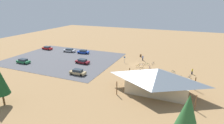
% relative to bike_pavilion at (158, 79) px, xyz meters
% --- Properties ---
extents(ground, '(160.00, 160.00, 0.00)m').
position_rel_bike_pavilion_xyz_m(ground, '(7.87, -15.97, -3.11)').
color(ground, '#937047').
rests_on(ground, ground).
extents(parking_lot_asphalt, '(35.62, 28.45, 0.05)m').
position_rel_bike_pavilion_xyz_m(parking_lot_asphalt, '(33.69, -12.32, -3.09)').
color(parking_lot_asphalt, '#4C4C51').
rests_on(parking_lot_asphalt, ground).
extents(bike_pavilion, '(15.48, 9.16, 5.42)m').
position_rel_bike_pavilion_xyz_m(bike_pavilion, '(0.00, 0.00, 0.00)').
color(bike_pavilion, '#C6B28E').
rests_on(bike_pavilion, ground).
extents(trash_bin, '(0.60, 0.60, 0.90)m').
position_rel_bike_pavilion_xyz_m(trash_bin, '(9.86, -24.89, -2.66)').
color(trash_bin, brown).
rests_on(trash_bin, ground).
extents(lot_sign, '(0.56, 0.08, 2.20)m').
position_rel_bike_pavilion_xyz_m(lot_sign, '(12.95, -16.28, -1.70)').
color(lot_sign, '#99999E').
rests_on(lot_sign, ground).
extents(pine_east, '(2.96, 2.96, 7.81)m').
position_rel_bike_pavilion_xyz_m(pine_east, '(25.73, 16.25, 1.89)').
color(pine_east, brown).
rests_on(pine_east, ground).
extents(pine_mideast, '(3.52, 3.52, 7.77)m').
position_rel_bike_pavilion_xyz_m(pine_mideast, '(-6.00, 14.39, 1.80)').
color(pine_mideast, brown).
rests_on(pine_mideast, ground).
extents(bicycle_purple_near_sign, '(0.93, 1.50, 0.88)m').
position_rel_bike_pavilion_xyz_m(bicycle_purple_near_sign, '(4.31, -13.84, -2.72)').
color(bicycle_purple_near_sign, black).
rests_on(bicycle_purple_near_sign, ground).
extents(bicycle_white_yard_right, '(0.76, 1.57, 0.83)m').
position_rel_bike_pavilion_xyz_m(bicycle_white_yard_right, '(-6.36, -10.63, -2.74)').
color(bicycle_white_yard_right, black).
rests_on(bicycle_white_yard_right, ground).
extents(bicycle_orange_by_bin, '(0.86, 1.54, 0.79)m').
position_rel_bike_pavilion_xyz_m(bicycle_orange_by_bin, '(-5.48, -8.19, -2.77)').
color(bicycle_orange_by_bin, black).
rests_on(bicycle_orange_by_bin, ground).
extents(bicycle_silver_lone_east, '(0.62, 1.57, 0.81)m').
position_rel_bike_pavilion_xyz_m(bicycle_silver_lone_east, '(4.25, -18.20, -2.76)').
color(bicycle_silver_lone_east, black).
rests_on(bicycle_silver_lone_east, ground).
extents(bicycle_green_edge_north, '(1.68, 0.50, 0.82)m').
position_rel_bike_pavilion_xyz_m(bicycle_green_edge_north, '(5.89, -16.79, -2.74)').
color(bicycle_green_edge_north, black).
rests_on(bicycle_green_edge_north, ground).
extents(bicycle_red_near_porch, '(0.63, 1.59, 0.77)m').
position_rel_bike_pavilion_xyz_m(bicycle_red_near_porch, '(-4.35, -9.75, -2.77)').
color(bicycle_red_near_porch, black).
rests_on(bicycle_red_near_porch, ground).
extents(bicycle_teal_yard_left, '(1.13, 1.36, 0.83)m').
position_rel_bike_pavilion_xyz_m(bicycle_teal_yard_left, '(-2.37, -12.84, -2.73)').
color(bicycle_teal_yard_left, black).
rests_on(bicycle_teal_yard_left, ground).
extents(bicycle_blue_yard_center, '(1.62, 0.61, 0.80)m').
position_rel_bike_pavilion_xyz_m(bicycle_blue_yard_center, '(7.30, -15.75, -2.76)').
color(bicycle_blue_yard_center, black).
rests_on(bicycle_blue_yard_center, ground).
extents(bicycle_black_front_row, '(1.09, 1.39, 0.77)m').
position_rel_bike_pavilion_xyz_m(bicycle_black_front_row, '(6.38, -12.64, -2.75)').
color(bicycle_black_front_row, black).
rests_on(bicycle_black_front_row, ground).
extents(bicycle_yellow_back_row, '(0.86, 1.57, 0.82)m').
position_rel_bike_pavilion_xyz_m(bicycle_yellow_back_row, '(7.96, -14.12, -2.74)').
color(bicycle_yellow_back_row, black).
rests_on(bicycle_yellow_back_row, ground).
extents(car_maroon_front_row, '(4.57, 2.11, 1.40)m').
position_rel_bike_pavilion_xyz_m(car_maroon_front_row, '(24.98, -10.57, -2.37)').
color(car_maroon_front_row, maroon).
rests_on(car_maroon_front_row, parking_lot_asphalt).
extents(car_blue_far_end, '(4.49, 2.42, 1.39)m').
position_rel_bike_pavilion_xyz_m(car_blue_far_end, '(30.88, -20.80, -2.38)').
color(car_blue_far_end, '#1E42B2').
rests_on(car_blue_far_end, parking_lot_asphalt).
extents(car_red_inner_stall, '(4.31, 2.03, 1.33)m').
position_rel_bike_pavilion_xyz_m(car_red_inner_stall, '(47.62, -20.33, -2.40)').
color(car_red_inner_stall, red).
rests_on(car_red_inner_stall, parking_lot_asphalt).
extents(car_silver_second_row, '(4.82, 2.37, 1.30)m').
position_rel_bike_pavilion_xyz_m(car_silver_second_row, '(37.06, -20.68, -2.41)').
color(car_silver_second_row, '#BCBCC1').
rests_on(car_silver_second_row, parking_lot_asphalt).
extents(car_green_near_entry, '(4.42, 1.82, 1.42)m').
position_rel_bike_pavilion_xyz_m(car_green_near_entry, '(42.37, -3.50, -2.37)').
color(car_green_near_entry, '#1E6B3D').
rests_on(car_green_near_entry, parking_lot_asphalt).
extents(car_tan_mid_lot, '(4.43, 1.84, 1.50)m').
position_rel_bike_pavilion_xyz_m(car_tan_mid_lot, '(21.13, -1.93, -2.33)').
color(car_tan_mid_lot, tan).
rests_on(car_tan_mid_lot, parking_lot_asphalt).
extents(visitor_crossing_yard, '(0.38, 0.40, 1.73)m').
position_rel_bike_pavilion_xyz_m(visitor_crossing_yard, '(-6.98, -14.06, -2.21)').
color(visitor_crossing_yard, '#2D3347').
rests_on(visitor_crossing_yard, ground).
extents(visitor_at_bikes, '(0.36, 0.36, 1.72)m').
position_rel_bike_pavilion_xyz_m(visitor_at_bikes, '(8.16, -21.02, -2.21)').
color(visitor_at_bikes, '#2D3347').
rests_on(visitor_at_bikes, ground).
extents(visitor_near_lot, '(0.36, 0.36, 1.76)m').
position_rel_bike_pavilion_xyz_m(visitor_near_lot, '(-2.91, -8.09, -2.19)').
color(visitor_near_lot, '#2D3347').
rests_on(visitor_near_lot, ground).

